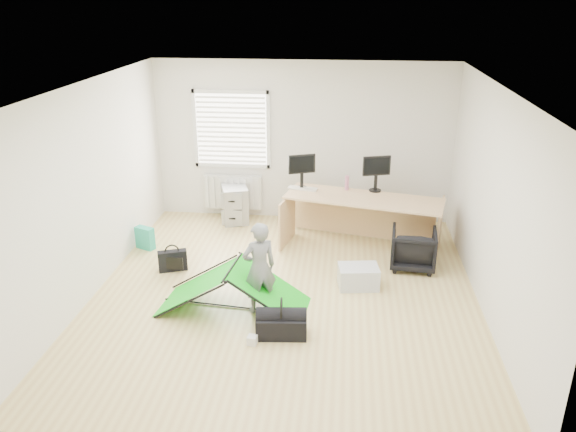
# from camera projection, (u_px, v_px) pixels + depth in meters

# --- Properties ---
(ground) EXTENTS (5.50, 5.50, 0.00)m
(ground) POSITION_uv_depth(u_px,v_px,m) (285.00, 294.00, 7.40)
(ground) COLOR tan
(ground) RESTS_ON ground
(back_wall) EXTENTS (5.00, 0.02, 2.70)m
(back_wall) POSITION_uv_depth(u_px,v_px,m) (302.00, 142.00, 9.44)
(back_wall) COLOR silver
(back_wall) RESTS_ON ground
(window) EXTENTS (1.20, 0.06, 1.20)m
(window) POSITION_uv_depth(u_px,v_px,m) (231.00, 129.00, 9.44)
(window) COLOR silver
(window) RESTS_ON back_wall
(radiator) EXTENTS (1.00, 0.12, 0.60)m
(radiator) POSITION_uv_depth(u_px,v_px,m) (233.00, 192.00, 9.81)
(radiator) COLOR silver
(radiator) RESTS_ON back_wall
(desk) EXTENTS (2.48, 1.26, 0.81)m
(desk) POSITION_uv_depth(u_px,v_px,m) (362.00, 222.00, 8.64)
(desk) COLOR tan
(desk) RESTS_ON ground
(filing_cabinet) EXTENTS (0.56, 0.64, 0.63)m
(filing_cabinet) POSITION_uv_depth(u_px,v_px,m) (235.00, 204.00, 9.63)
(filing_cabinet) COLOR #949699
(filing_cabinet) RESTS_ON ground
(monitor_left) EXTENTS (0.43, 0.24, 0.41)m
(monitor_left) POSITION_uv_depth(u_px,v_px,m) (302.00, 176.00, 8.81)
(monitor_left) COLOR black
(monitor_left) RESTS_ON desk
(monitor_right) EXTENTS (0.44, 0.21, 0.42)m
(monitor_right) POSITION_uv_depth(u_px,v_px,m) (376.00, 178.00, 8.70)
(monitor_right) COLOR black
(monitor_right) RESTS_ON desk
(keyboard) EXTENTS (0.49, 0.24, 0.02)m
(keyboard) POSITION_uv_depth(u_px,v_px,m) (303.00, 189.00, 8.85)
(keyboard) COLOR beige
(keyboard) RESTS_ON desk
(thermos) EXTENTS (0.07, 0.07, 0.23)m
(thermos) POSITION_uv_depth(u_px,v_px,m) (347.00, 183.00, 8.79)
(thermos) COLOR #AB5F7E
(thermos) RESTS_ON desk
(office_chair) EXTENTS (0.68, 0.69, 0.58)m
(office_chair) POSITION_uv_depth(u_px,v_px,m) (413.00, 249.00, 8.02)
(office_chair) COLOR black
(office_chair) RESTS_ON ground
(person) EXTENTS (0.51, 0.46, 1.18)m
(person) POSITION_uv_depth(u_px,v_px,m) (259.00, 268.00, 6.81)
(person) COLOR slate
(person) RESTS_ON ground
(kite) EXTENTS (1.91, 0.99, 0.57)m
(kite) POSITION_uv_depth(u_px,v_px,m) (233.00, 288.00, 6.97)
(kite) COLOR #11BC17
(kite) RESTS_ON ground
(storage_crate) EXTENTS (0.57, 0.44, 0.30)m
(storage_crate) POSITION_uv_depth(u_px,v_px,m) (358.00, 277.00, 7.54)
(storage_crate) COLOR #B7B9C0
(storage_crate) RESTS_ON ground
(tote_bag) EXTENTS (0.32, 0.23, 0.35)m
(tote_bag) POSITION_uv_depth(u_px,v_px,m) (145.00, 238.00, 8.65)
(tote_bag) COLOR teal
(tote_bag) RESTS_ON ground
(laptop_bag) EXTENTS (0.42, 0.26, 0.30)m
(laptop_bag) POSITION_uv_depth(u_px,v_px,m) (173.00, 261.00, 7.97)
(laptop_bag) COLOR black
(laptop_bag) RESTS_ON ground
(white_box) EXTENTS (0.12, 0.12, 0.10)m
(white_box) POSITION_uv_depth(u_px,v_px,m) (252.00, 340.00, 6.33)
(white_box) COLOR silver
(white_box) RESTS_ON ground
(duffel_bag) EXTENTS (0.60, 0.35, 0.25)m
(duffel_bag) POSITION_uv_depth(u_px,v_px,m) (281.00, 326.00, 6.47)
(duffel_bag) COLOR black
(duffel_bag) RESTS_ON ground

